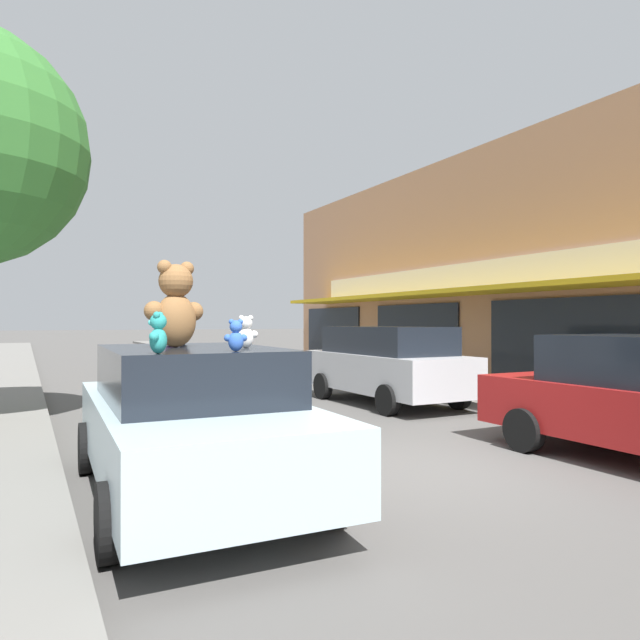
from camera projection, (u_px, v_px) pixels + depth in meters
ground_plane at (415, 468)px, 7.05m from camera, size 260.00×260.00×0.00m
plush_art_car at (191, 418)px, 5.96m from camera, size 2.16×4.57×1.55m
teddy_bear_giant at (176, 306)px, 5.98m from camera, size 0.69×0.46×0.91m
teddy_bear_purple at (171, 332)px, 6.62m from camera, size 0.20×0.20×0.30m
teddy_bear_pink at (174, 336)px, 6.37m from camera, size 0.17×0.12×0.22m
teddy_bear_black at (183, 335)px, 6.74m from camera, size 0.14×0.16×0.22m
teddy_bear_blue at (236, 336)px, 5.15m from camera, size 0.22×0.14×0.29m
teddy_bear_white at (246, 332)px, 5.82m from camera, size 0.25×0.21×0.34m
teddy_bear_teal at (158, 333)px, 4.76m from camera, size 0.20×0.27×0.35m
parked_car_far_center at (386, 363)px, 12.61m from camera, size 1.97×4.34×1.71m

